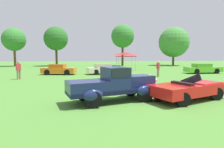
{
  "coord_description": "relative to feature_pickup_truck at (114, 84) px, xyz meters",
  "views": [
    {
      "loc": [
        -1.73,
        -9.36,
        2.29
      ],
      "look_at": [
        -0.71,
        0.84,
        1.24
      ],
      "focal_mm": 29.75,
      "sensor_mm": 36.0,
      "label": 1
    }
  ],
  "objects": [
    {
      "name": "treeline_center",
      "position": [
        5.21,
        30.24,
        5.33
      ],
      "size": [
        4.84,
        4.84,
        8.65
      ],
      "color": "#47331E",
      "rests_on": "ground_plane"
    },
    {
      "name": "spectator_between_cars",
      "position": [
        5.85,
        10.05,
        0.05
      ],
      "size": [
        0.45,
        0.46,
        1.69
      ],
      "color": "#7F7056",
      "rests_on": "ground_plane"
    },
    {
      "name": "treeline_far_left",
      "position": [
        -16.75,
        30.32,
        4.47
      ],
      "size": [
        4.56,
        4.56,
        7.65
      ],
      "color": "brown",
      "rests_on": "ground_plane"
    },
    {
      "name": "treeline_mid_right",
      "position": [
        16.46,
        30.26,
        4.18
      ],
      "size": [
        6.49,
        6.49,
        8.3
      ],
      "color": "brown",
      "rests_on": "ground_plane"
    },
    {
      "name": "spectator_near_truck",
      "position": [
        -8.02,
        9.25,
        0.05
      ],
      "size": [
        0.46,
        0.44,
        1.69
      ],
      "color": "#7F7056",
      "rests_on": "ground_plane"
    },
    {
      "name": "neighbor_convertible",
      "position": [
        3.87,
        -0.03,
        -0.29
      ],
      "size": [
        4.43,
        3.19,
        1.4
      ],
      "color": "red",
      "rests_on": "ground_plane"
    },
    {
      "name": "treeline_mid_left",
      "position": [
        -8.66,
        30.96,
        4.81
      ],
      "size": [
        4.93,
        4.93,
        8.16
      ],
      "color": "#47331E",
      "rests_on": "ground_plane"
    },
    {
      "name": "canopy_tent_left_field",
      "position": [
        3.93,
        19.12,
        1.55
      ],
      "size": [
        2.79,
        2.79,
        2.71
      ],
      "color": "#B7B7BC",
      "rests_on": "ground_plane"
    },
    {
      "name": "show_car_orange",
      "position": [
        -5.06,
        13.34,
        -0.27
      ],
      "size": [
        4.02,
        2.17,
        1.22
      ],
      "color": "orange",
      "rests_on": "ground_plane"
    },
    {
      "name": "show_car_lime",
      "position": [
        12.71,
        13.03,
        -0.27
      ],
      "size": [
        4.46,
        1.84,
        1.22
      ],
      "color": "#60C62D",
      "rests_on": "ground_plane"
    },
    {
      "name": "show_car_cream",
      "position": [
        0.29,
        13.32,
        -0.27
      ],
      "size": [
        4.35,
        2.56,
        1.22
      ],
      "color": "beige",
      "rests_on": "ground_plane"
    },
    {
      "name": "ground_plane",
      "position": [
        0.76,
        0.39,
        -0.87
      ],
      "size": [
        120.0,
        120.0,
        0.0
      ],
      "primitive_type": "plane",
      "color": "#4C8433"
    },
    {
      "name": "feature_pickup_truck",
      "position": [
        0.0,
        0.0,
        0.0
      ],
      "size": [
        4.66,
        2.82,
        1.7
      ],
      "color": "black",
      "rests_on": "ground_plane"
    }
  ]
}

